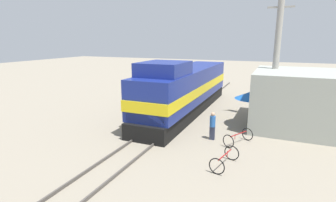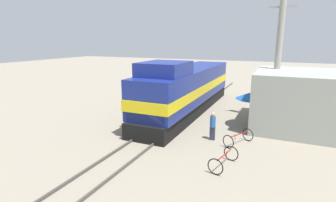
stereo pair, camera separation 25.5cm
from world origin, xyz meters
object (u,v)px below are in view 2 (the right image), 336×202
(vendor_umbrella, at_px, (255,95))
(locomotive, at_px, (186,89))
(utility_pole, at_px, (278,57))
(bicycle_spare, at_px, (224,159))
(billboard_sign, at_px, (266,85))
(person_bystander, at_px, (213,125))
(bicycle, at_px, (238,138))

(vendor_umbrella, bearing_deg, locomotive, 164.59)
(utility_pole, distance_m, bicycle_spare, 10.29)
(vendor_umbrella, relative_size, billboard_sign, 0.76)
(utility_pole, bearing_deg, person_bystander, -117.68)
(vendor_umbrella, distance_m, billboard_sign, 3.54)
(vendor_umbrella, xyz_separation_m, person_bystander, (-1.93, -3.58, -1.31))
(locomotive, height_order, bicycle, locomotive)
(bicycle, xyz_separation_m, bicycle_spare, (-0.16, -3.15, 0.00))
(utility_pole, distance_m, person_bystander, 7.70)
(utility_pole, relative_size, bicycle_spare, 4.81)
(billboard_sign, height_order, bicycle, billboard_sign)
(billboard_sign, xyz_separation_m, bicycle_spare, (-1.04, -10.31, -2.01))
(locomotive, height_order, billboard_sign, locomotive)
(locomotive, bearing_deg, billboard_sign, 18.27)
(bicycle_spare, bearing_deg, vendor_umbrella, -82.36)
(bicycle, height_order, bicycle_spare, bicycle_spare)
(locomotive, relative_size, billboard_sign, 4.67)
(bicycle, bearing_deg, locomotive, 162.92)
(locomotive, distance_m, bicycle, 7.46)
(bicycle_spare, bearing_deg, utility_pole, -88.53)
(utility_pole, height_order, bicycle, utility_pole)
(billboard_sign, relative_size, bicycle, 1.68)
(person_bystander, bearing_deg, bicycle_spare, -66.62)
(vendor_umbrella, distance_m, person_bystander, 4.27)
(billboard_sign, distance_m, person_bystander, 7.63)
(locomotive, bearing_deg, utility_pole, 7.33)
(locomotive, height_order, vendor_umbrella, locomotive)
(bicycle_spare, bearing_deg, bicycle, -80.89)
(vendor_umbrella, height_order, billboard_sign, billboard_sign)
(utility_pole, distance_m, vendor_umbrella, 3.61)
(vendor_umbrella, bearing_deg, person_bystander, -118.34)
(locomotive, relative_size, vendor_umbrella, 6.17)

